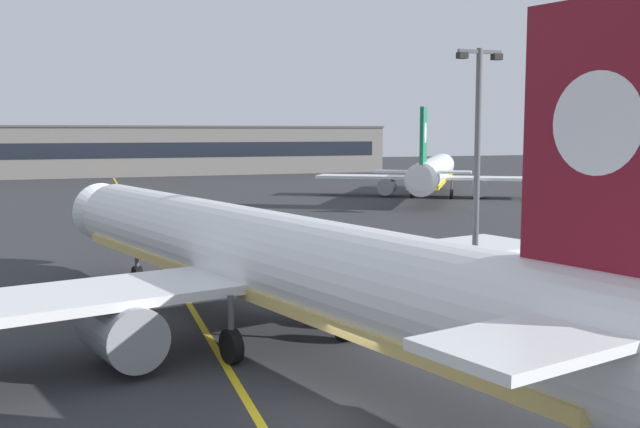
# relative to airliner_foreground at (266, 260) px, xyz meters

# --- Properties ---
(ground_plane) EXTENTS (400.00, 400.00, 0.00)m
(ground_plane) POSITION_rel_airliner_foreground_xyz_m (-0.86, -8.50, -3.37)
(ground_plane) COLOR #2D2D30
(taxiway_centreline) EXTENTS (11.54, 179.67, 0.01)m
(taxiway_centreline) POSITION_rel_airliner_foreground_xyz_m (-0.86, 21.50, -3.37)
(taxiway_centreline) COLOR yellow
(taxiway_centreline) RESTS_ON ground
(airliner_foreground) EXTENTS (32.24, 41.02, 11.65)m
(airliner_foreground) POSITION_rel_airliner_foreground_xyz_m (0.00, 0.00, 0.00)
(airliner_foreground) COLOR white
(airliner_foreground) RESTS_ON ground
(airliner_background) EXTENTS (28.12, 34.54, 11.13)m
(airliner_background) POSITION_rel_airliner_foreground_xyz_m (39.35, 55.73, -0.15)
(airliner_background) COLOR white
(airliner_background) RESTS_ON ground
(apron_lamp_post) EXTENTS (2.24, 0.90, 12.26)m
(apron_lamp_post) POSITION_rel_airliner_foreground_xyz_m (10.12, 0.33, 3.06)
(apron_lamp_post) COLOR #515156
(apron_lamp_post) RESTS_ON ground
(safety_cone_by_nose_gear) EXTENTS (0.44, 0.44, 0.55)m
(safety_cone_by_nose_gear) POSITION_rel_airliner_foreground_xyz_m (1.30, 15.51, -3.11)
(safety_cone_by_nose_gear) COLOR orange
(safety_cone_by_nose_gear) RESTS_ON ground
(terminal_building) EXTENTS (123.80, 12.40, 9.56)m
(terminal_building) POSITION_rel_airliner_foreground_xyz_m (-2.20, 118.44, 1.42)
(terminal_building) COLOR slate
(terminal_building) RESTS_ON ground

